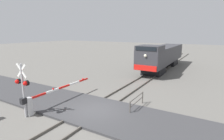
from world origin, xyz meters
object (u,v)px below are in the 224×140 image
Objects in this scene: locomotive at (162,56)px; guard_railing at (137,101)px; crossing_gate at (41,99)px; crossing_signal at (23,85)px.

locomotive reaches higher than guard_railing.
locomotive is at bearing 80.05° from crossing_gate.
crossing_signal is 1.49× the size of guard_railing.
crossing_signal reaches higher than crossing_gate.
crossing_signal is at bearing -138.94° from guard_railing.
crossing_gate is at bearing 90.14° from crossing_signal.
crossing_gate reaches higher than guard_railing.
locomotive is 15.70m from guard_railing.
locomotive is 19.56m from crossing_gate.
guard_railing is (5.80, 5.05, -1.61)m from crossing_signal.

